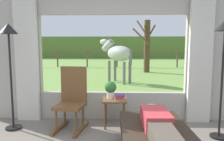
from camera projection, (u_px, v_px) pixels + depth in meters
name	position (u px, v px, depth m)	size (l,w,h in m)	color
back_wall_with_window	(113.00, 58.00, 4.40)	(5.20, 0.12, 2.55)	#ADA599
curtain_panel_left	(27.00, 61.00, 4.32)	(0.44, 0.10, 2.40)	beige
curtain_panel_right	(200.00, 61.00, 4.22)	(0.44, 0.10, 2.40)	beige
outdoor_pasture_lawn	(117.00, 66.00, 15.37)	(36.00, 21.68, 0.02)	#759E47
distant_hill_ridge	(118.00, 47.00, 24.99)	(36.00, 2.00, 2.40)	#5A7635
reclining_person	(158.00, 125.00, 2.73)	(0.36, 1.43, 0.22)	#B23338
rocking_chair	(72.00, 99.00, 3.95)	(0.57, 0.75, 1.12)	brown
side_table	(115.00, 104.00, 4.05)	(0.44, 0.44, 0.52)	brown
potted_plant	(111.00, 89.00, 4.08)	(0.22, 0.22, 0.32)	silver
book_stack	(120.00, 97.00, 3.97)	(0.19, 0.15, 0.10)	beige
floor_lamp_left	(9.00, 44.00, 3.81)	(0.32, 0.32, 1.88)	black
floor_lamp_right	(224.00, 43.00, 3.43)	(0.32, 0.32, 1.91)	black
horse	(118.00, 54.00, 8.64)	(1.52, 1.54, 1.73)	#B2B2AD
pasture_tree	(147.00, 45.00, 11.77)	(1.27, 1.28, 2.80)	#4C3823
pasture_fence_line	(117.00, 56.00, 14.61)	(16.10, 0.10, 1.10)	brown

